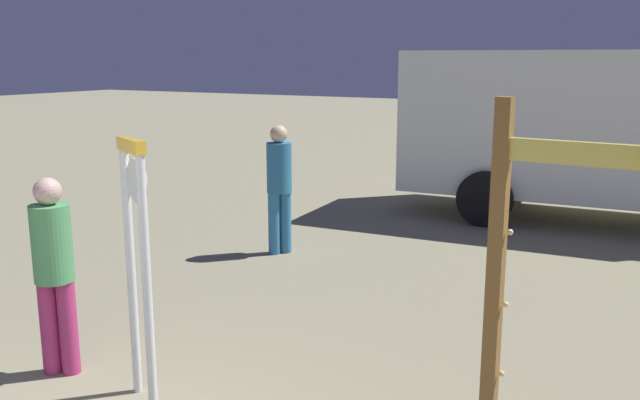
{
  "coord_description": "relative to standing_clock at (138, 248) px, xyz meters",
  "views": [
    {
      "loc": [
        3.25,
        -1.92,
        2.7
      ],
      "look_at": [
        -0.15,
        4.28,
        1.2
      ],
      "focal_mm": 38.04,
      "sensor_mm": 36.0,
      "label": 1
    }
  ],
  "objects": [
    {
      "name": "person_distant",
      "position": [
        -1.27,
        4.06,
        -0.27
      ],
      "size": [
        0.34,
        0.34,
        1.79
      ],
      "color": "teal",
      "rests_on": "ground_plane"
    },
    {
      "name": "standing_clock",
      "position": [
        0.0,
        0.0,
        0.0
      ],
      "size": [
        0.42,
        0.27,
        2.11
      ],
      "color": "white",
      "rests_on": "ground_plane"
    },
    {
      "name": "box_truck_near",
      "position": [
        2.57,
        8.22,
        0.3
      ],
      "size": [
        7.27,
        2.86,
        2.8
      ],
      "color": "white",
      "rests_on": "ground_plane"
    },
    {
      "name": "person_near_clock",
      "position": [
        -0.98,
        0.02,
        -0.3
      ],
      "size": [
        0.33,
        0.33,
        1.73
      ],
      "color": "#B4306C",
      "rests_on": "ground_plane"
    },
    {
      "name": "arrow_sign",
      "position": [
        2.95,
        0.55,
        0.37
      ],
      "size": [
        1.11,
        0.27,
        2.45
      ],
      "color": "olive",
      "rests_on": "ground_plane"
    }
  ]
}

